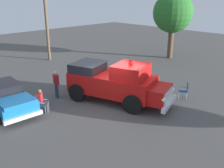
# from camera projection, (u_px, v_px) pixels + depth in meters

# --- Properties ---
(ground_plane) EXTENTS (60.00, 60.00, 0.00)m
(ground_plane) POSITION_uv_depth(u_px,v_px,m) (116.00, 104.00, 14.56)
(ground_plane) COLOR #514F4C
(vintage_fire_truck) EXTENTS (6.33, 3.91, 2.59)m
(vintage_fire_truck) POSITION_uv_depth(u_px,v_px,m) (116.00, 82.00, 14.56)
(vintage_fire_truck) COLOR black
(vintage_fire_truck) RESTS_ON ground
(classic_hot_rod) EXTENTS (4.46, 2.14, 1.46)m
(classic_hot_rod) POSITION_uv_depth(u_px,v_px,m) (6.00, 97.00, 13.56)
(classic_hot_rod) COLOR black
(classic_hot_rod) RESTS_ON ground
(lawn_chair_near_truck) EXTENTS (0.69, 0.69, 1.02)m
(lawn_chair_near_truck) POSITION_uv_depth(u_px,v_px,m) (39.00, 102.00, 13.40)
(lawn_chair_near_truck) COLOR #B7BABF
(lawn_chair_near_truck) RESTS_ON ground
(lawn_chair_by_car) EXTENTS (0.68, 0.68, 1.02)m
(lawn_chair_by_car) POSITION_uv_depth(u_px,v_px,m) (185.00, 89.00, 15.16)
(lawn_chair_by_car) COLOR #B7BABF
(lawn_chair_by_car) RESTS_ON ground
(spectator_seated) EXTENTS (0.64, 0.64, 1.29)m
(spectator_seated) POSITION_uv_depth(u_px,v_px,m) (42.00, 100.00, 13.36)
(spectator_seated) COLOR #383842
(spectator_seated) RESTS_ON ground
(spectator_standing) EXTENTS (0.64, 0.38, 1.68)m
(spectator_standing) POSITION_uv_depth(u_px,v_px,m) (56.00, 82.00, 15.14)
(spectator_standing) COLOR #2D334C
(spectator_standing) RESTS_ON ground
(oak_tree_left) EXTENTS (3.64, 3.64, 6.05)m
(oak_tree_left) POSITION_uv_depth(u_px,v_px,m) (173.00, 13.00, 23.39)
(oak_tree_left) COLOR brown
(oak_tree_left) RESTS_ON ground
(utility_pole) EXTENTS (0.64, 1.65, 7.76)m
(utility_pole) POSITION_uv_depth(u_px,v_px,m) (46.00, 16.00, 22.68)
(utility_pole) COLOR brown
(utility_pole) RESTS_ON ground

